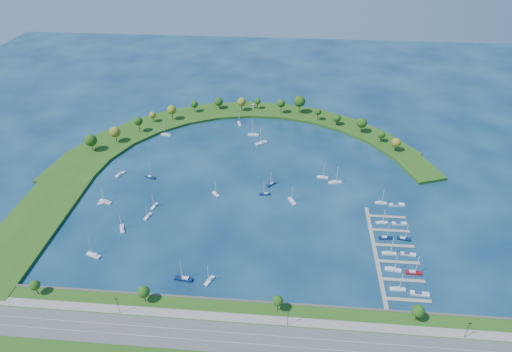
# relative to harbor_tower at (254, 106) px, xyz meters

# --- Properties ---
(ground) EXTENTS (700.00, 700.00, 0.00)m
(ground) POSITION_rel_harbor_tower_xyz_m (6.92, -119.78, -3.98)
(ground) COLOR #082047
(ground) RESTS_ON ground
(south_shoreline) EXTENTS (420.00, 43.10, 11.60)m
(south_shoreline) POSITION_rel_harbor_tower_xyz_m (6.95, -242.67, -2.99)
(south_shoreline) COLOR #2B5215
(south_shoreline) RESTS_ON ground
(breakwater) EXTENTS (286.74, 247.64, 2.00)m
(breakwater) POSITION_rel_harbor_tower_xyz_m (-39.41, -71.07, -2.99)
(breakwater) COLOR #2B5215
(breakwater) RESTS_ON ground
(breakwater_trees) EXTENTS (239.50, 93.64, 16.35)m
(breakwater_trees) POSITION_rel_harbor_tower_xyz_m (-10.06, -35.70, 6.70)
(breakwater_trees) COLOR #382314
(breakwater_trees) RESTS_ON breakwater
(harbor_tower) EXTENTS (2.60, 2.60, 3.86)m
(harbor_tower) POSITION_rel_harbor_tower_xyz_m (0.00, 0.00, 0.00)
(harbor_tower) COLOR gray
(harbor_tower) RESTS_ON breakwater
(dock_system) EXTENTS (24.28, 82.00, 1.60)m
(dock_system) POSITION_rel_harbor_tower_xyz_m (92.22, -180.78, -3.63)
(dock_system) COLOR gray
(dock_system) RESTS_ON ground
(moored_boat_0) EXTENTS (8.91, 2.80, 12.96)m
(moored_boat_0) POSITION_rel_harbor_tower_xyz_m (4.10, -48.89, -3.05)
(moored_boat_0) COLOR silver
(moored_boat_0) RESTS_ON ground
(moored_boat_1) EXTENTS (7.66, 4.46, 10.88)m
(moored_boat_1) POSITION_rel_harbor_tower_xyz_m (-62.62, -117.58, -3.11)
(moored_boat_1) COLOR #0A1B41
(moored_boat_1) RESTS_ON ground
(moored_boat_2) EXTENTS (4.63, 8.56, 12.12)m
(moored_boat_2) POSITION_rel_harbor_tower_xyz_m (-9.81, -29.86, -3.07)
(moored_boat_2) COLOR silver
(moored_boat_2) RESTS_ON ground
(moored_boat_3) EXTENTS (7.95, 2.32, 11.65)m
(moored_boat_3) POSITION_rel_harbor_tower_xyz_m (58.32, -107.24, -3.09)
(moored_boat_3) COLOR silver
(moored_boat_3) RESTS_ON ground
(moored_boat_4) EXTENTS (5.16, 8.28, 11.80)m
(moored_boat_4) POSITION_rel_harbor_tower_xyz_m (-63.58, -173.55, -3.08)
(moored_boat_4) COLOR silver
(moored_boat_4) RESTS_ON ground
(moored_boat_5) EXTENTS (5.76, 8.18, 11.84)m
(moored_boat_5) POSITION_rel_harbor_tower_xyz_m (37.53, -137.31, -3.08)
(moored_boat_5) COLOR silver
(moored_boat_5) RESTS_ON ground
(moored_boat_6) EXTENTS (5.51, 8.12, 11.69)m
(moored_boat_6) POSITION_rel_harbor_tower_xyz_m (-85.23, -115.80, -3.09)
(moored_boat_6) COLOR silver
(moored_boat_6) RESTS_ON ground
(moored_boat_7) EXTENTS (9.60, 4.72, 13.60)m
(moored_boat_7) POSITION_rel_harbor_tower_xyz_m (66.82, -112.98, -3.03)
(moored_boat_7) COLOR silver
(moored_boat_7) RESTS_ON ground
(moored_boat_8) EXTENTS (4.91, 7.53, 10.79)m
(moored_boat_8) POSITION_rel_harbor_tower_xyz_m (-4.24, -209.73, -3.11)
(moored_boat_8) COLOR silver
(moored_boat_8) RESTS_ON ground
(moored_boat_9) EXTENTS (8.98, 5.15, 12.74)m
(moored_boat_9) POSITION_rel_harbor_tower_xyz_m (-71.76, -196.85, -3.06)
(moored_boat_9) COLOR silver
(moored_boat_9) RESTS_ON ground
(moored_boat_10) EXTENTS (9.01, 4.85, 12.76)m
(moored_boat_10) POSITION_rel_harbor_tower_xyz_m (-83.57, -148.21, -3.05)
(moored_boat_10) COLOR silver
(moored_boat_10) RESTS_ON ground
(moored_boat_11) EXTENTS (9.69, 7.86, 14.50)m
(moored_boat_11) POSITION_rel_harbor_tower_xyz_m (11.78, -62.06, -3.00)
(moored_boat_11) COLOR silver
(moored_boat_11) RESTS_ON ground
(moored_boat_12) EXTENTS (7.22, 5.25, 10.52)m
(moored_boat_12) POSITION_rel_harbor_tower_xyz_m (-84.68, -149.47, -3.12)
(moored_boat_12) COLOR silver
(moored_boat_12) RESTS_ON ground
(moored_boat_13) EXTENTS (3.66, 7.06, 10.00)m
(moored_boat_13) POSITION_rel_harbor_tower_xyz_m (-50.51, -149.94, -3.13)
(moored_boat_13) COLOR silver
(moored_boat_13) RESTS_ON ground
(moored_boat_14) EXTENTS (8.76, 3.78, 12.47)m
(moored_boat_14) POSITION_rel_harbor_tower_xyz_m (-67.80, -54.70, -3.06)
(moored_boat_14) COLOR silver
(moored_boat_14) RESTS_ON ground
(moored_boat_15) EXTENTS (4.01, 7.38, 10.45)m
(moored_boat_15) POSITION_rel_harbor_tower_xyz_m (-51.62, -160.48, -3.12)
(moored_boat_15) COLOR silver
(moored_boat_15) RESTS_ON ground
(moored_boat_16) EXTENTS (5.96, 6.25, 9.93)m
(moored_boat_16) POSITION_rel_harbor_tower_xyz_m (-13.48, -133.53, -3.13)
(moored_boat_16) COLOR silver
(moored_boat_16) RESTS_ON ground
(moored_boat_17) EXTENTS (6.44, 6.80, 10.76)m
(moored_boat_17) POSITION_rel_harbor_tower_xyz_m (22.86, -118.94, -3.11)
(moored_boat_17) COLOR #0A1B41
(moored_boat_17) RESTS_ON ground
(moored_boat_18) EXTENTS (9.84, 3.75, 14.11)m
(moored_boat_18) POSITION_rel_harbor_tower_xyz_m (-17.77, -209.80, -3.01)
(moored_boat_18) COLOR #0A1B41
(moored_boat_18) RESTS_ON ground
(moored_boat_19) EXTENTS (7.40, 2.86, 10.60)m
(moored_boat_19) POSITION_rel_harbor_tower_xyz_m (19.28, -130.65, -3.11)
(moored_boat_19) COLOR #0A1B41
(moored_boat_19) RESTS_ON ground
(docked_boat_0) EXTENTS (8.02, 2.51, 11.68)m
(docked_boat_0) POSITION_rel_harbor_tower_xyz_m (92.44, -207.27, -3.09)
(docked_boat_0) COLOR silver
(docked_boat_0) RESTS_ON ground
(docked_boat_1) EXTENTS (9.51, 3.38, 1.90)m
(docked_boat_1) POSITION_rel_harbor_tower_xyz_m (102.88, -209.41, -3.29)
(docked_boat_1) COLOR silver
(docked_boat_1) RESTS_ON ground
(docked_boat_2) EXTENTS (8.84, 3.52, 12.64)m
(docked_boat_2) POSITION_rel_harbor_tower_xyz_m (92.43, -193.56, -3.06)
(docked_boat_2) COLOR silver
(docked_boat_2) RESTS_ON ground
(docked_boat_3) EXTENTS (8.57, 2.62, 12.50)m
(docked_boat_3) POSITION_rel_harbor_tower_xyz_m (102.93, -194.94, -3.06)
(docked_boat_3) COLOR maroon
(docked_boat_3) RESTS_ON ground
(docked_boat_4) EXTENTS (7.95, 2.33, 11.64)m
(docked_boat_4) POSITION_rel_harbor_tower_xyz_m (92.44, -181.13, -3.09)
(docked_boat_4) COLOR silver
(docked_boat_4) RESTS_ON ground
(docked_boat_5) EXTENTS (8.32, 2.99, 1.66)m
(docked_boat_5) POSITION_rel_harbor_tower_xyz_m (102.90, -180.81, -3.37)
(docked_boat_5) COLOR silver
(docked_boat_5) RESTS_ON ground
(docked_boat_6) EXTENTS (7.81, 2.80, 11.24)m
(docked_boat_6) POSITION_rel_harbor_tower_xyz_m (92.45, -168.11, -3.10)
(docked_boat_6) COLOR #0A1B41
(docked_boat_6) RESTS_ON ground
(docked_boat_7) EXTENTS (8.05, 3.38, 11.48)m
(docked_boat_7) POSITION_rel_harbor_tower_xyz_m (102.95, -168.08, -3.09)
(docked_boat_7) COLOR #0A1B41
(docked_boat_7) RESTS_ON ground
(docked_boat_8) EXTENTS (7.43, 3.11, 10.59)m
(docked_boat_8) POSITION_rel_harbor_tower_xyz_m (92.46, -154.10, -3.11)
(docked_boat_8) COLOR silver
(docked_boat_8) RESTS_ON ground
(docked_boat_9) EXTENTS (8.96, 3.15, 1.79)m
(docked_boat_9) POSITION_rel_harbor_tower_xyz_m (102.89, -154.21, -3.32)
(docked_boat_9) COLOR silver
(docked_boat_9) RESTS_ON ground
(docked_boat_10) EXTENTS (7.48, 2.16, 10.96)m
(docked_boat_10) POSITION_rel_harbor_tower_xyz_m (94.85, -133.96, -3.11)
(docked_boat_10) COLOR silver
(docked_boat_10) RESTS_ON ground
(docked_boat_11) EXTENTS (9.93, 3.94, 1.97)m
(docked_boat_11) POSITION_rel_harbor_tower_xyz_m (104.78, -135.24, -3.26)
(docked_boat_11) COLOR silver
(docked_boat_11) RESTS_ON ground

